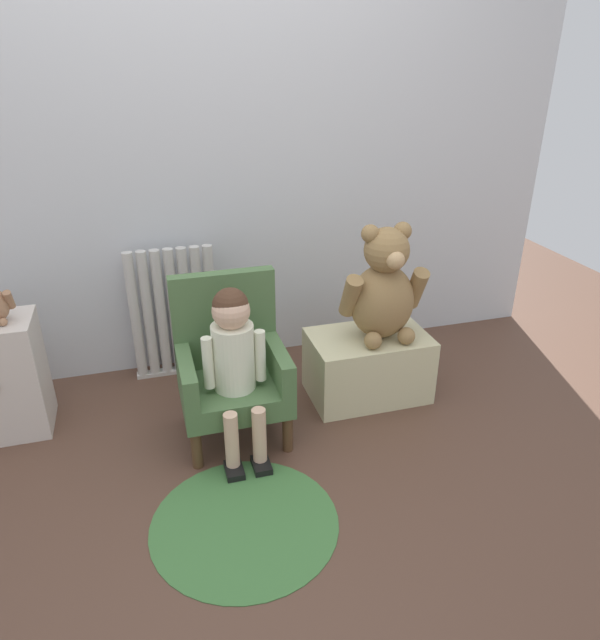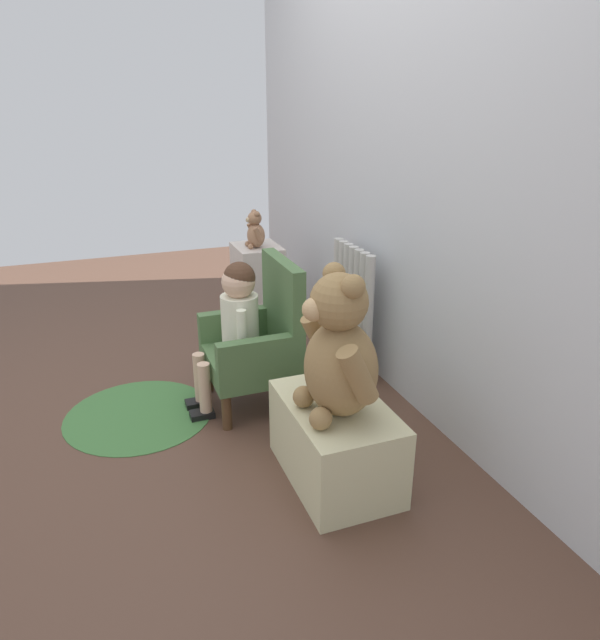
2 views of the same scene
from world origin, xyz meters
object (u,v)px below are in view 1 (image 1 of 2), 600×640
low_bench (368,365)px  large_teddy_bear (383,289)px  small_dresser (3,377)px  child_armchair (231,366)px  child_figure (234,350)px  floor_rug (245,523)px  radiator (174,314)px

low_bench → large_teddy_bear: bearing=-18.9°
small_dresser → child_armchair: (0.93, -0.27, 0.05)m
child_armchair → low_bench: child_armchair is taller
child_armchair → child_figure: (0.00, -0.11, 0.14)m
small_dresser → large_teddy_bear: (1.65, -0.19, 0.29)m
child_figure → floor_rug: 0.65m
child_armchair → large_teddy_bear: 0.76m
radiator → child_armchair: child_armchair is taller
small_dresser → low_bench: (1.60, -0.18, -0.10)m
child_figure → low_bench: size_ratio=1.27×
radiator → child_armchair: bearing=-71.7°
small_dresser → large_teddy_bear: large_teddy_bear is taller
small_dresser → floor_rug: 1.23m
low_bench → floor_rug: (-0.73, -0.66, -0.15)m
small_dresser → child_armchair: 0.97m
child_armchair → radiator: bearing=108.3°
small_dresser → floor_rug: size_ratio=0.78×
small_dresser → large_teddy_bear: 1.68m
small_dresser → child_armchair: child_armchair is taller
radiator → low_bench: (0.85, -0.47, -0.17)m
child_figure → low_bench: 0.76m
small_dresser → floor_rug: (0.86, -0.84, -0.26)m
radiator → large_teddy_bear: (0.90, -0.48, 0.22)m
low_bench → floor_rug: size_ratio=0.82×
child_figure → large_teddy_bear: (0.71, 0.19, 0.10)m
radiator → floor_rug: bearing=-84.1°
child_figure → floor_rug: size_ratio=1.05×
low_bench → small_dresser: bearing=173.6°
large_teddy_bear → floor_rug: 1.15m
small_dresser → large_teddy_bear: bearing=-6.7°
radiator → small_dresser: (-0.75, -0.29, -0.07)m
radiator → low_bench: bearing=-28.8°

